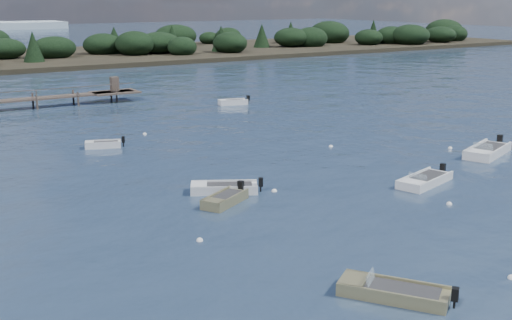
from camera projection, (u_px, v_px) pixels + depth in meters
ground at (49, 91)px, 78.72m from camera, size 400.00×400.00×0.00m
tender_far_grey_b at (233, 103)px, 68.68m from camera, size 3.48×1.82×1.17m
tender_far_white at (103, 146)px, 49.10m from camera, size 3.04×1.92×1.03m
dinghy_extra_a at (225, 201)px, 35.73m from camera, size 3.44×2.65×1.11m
dinghy_mid_white_b at (487, 153)px, 46.79m from camera, size 5.56×3.58×1.37m
dinghy_near_olive at (393, 294)px, 24.58m from camera, size 3.59×4.26×1.08m
dinghy_mid_white_a at (425, 182)px, 39.52m from camera, size 4.80×2.78×1.11m
dinghy_mid_grey at (224, 190)px, 37.87m from camera, size 4.15×3.21×1.08m
buoy_a at (511, 278)px, 26.26m from camera, size 0.32×0.32×0.32m
buoy_b at (449, 204)px, 35.63m from camera, size 0.32×0.32×0.32m
buoy_c at (200, 241)px, 30.31m from camera, size 0.32×0.32×0.32m
buoy_d at (450, 149)px, 48.78m from camera, size 0.32×0.32×0.32m
buoy_e at (145, 134)px, 53.86m from camera, size 0.32×0.32×0.32m
buoy_extra_a at (274, 191)px, 38.01m from camera, size 0.32×0.32×0.32m
buoy_extra_b at (331, 147)px, 49.34m from camera, size 0.32×0.32×0.32m
far_headland at (123, 46)px, 123.95m from camera, size 190.00×40.00×5.80m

